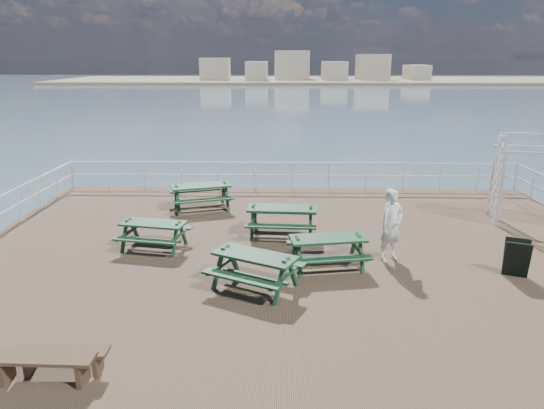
{
  "coord_description": "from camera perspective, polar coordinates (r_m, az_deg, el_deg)",
  "views": [
    {
      "loc": [
        -0.34,
        -11.96,
        5.09
      ],
      "look_at": [
        -0.65,
        1.07,
        1.1
      ],
      "focal_mm": 32.0,
      "sensor_mm": 36.0,
      "label": 1
    }
  ],
  "objects": [
    {
      "name": "ground",
      "position": [
        13.06,
        2.77,
        -6.66
      ],
      "size": [
        18.0,
        14.0,
        0.3
      ],
      "primitive_type": "cube",
      "color": "brown",
      "rests_on": "ground"
    },
    {
      "name": "sea_backdrop",
      "position": [
        146.7,
        6.61,
        14.71
      ],
      "size": [
        300.0,
        300.0,
        9.2
      ],
      "color": "#3B5364",
      "rests_on": "ground"
    },
    {
      "name": "railing",
      "position": [
        15.13,
        2.33,
        0.82
      ],
      "size": [
        17.77,
        13.76,
        1.1
      ],
      "color": "silver",
      "rests_on": "ground"
    },
    {
      "name": "picnic_table_a",
      "position": [
        13.7,
        -13.77,
        -2.86
      ],
      "size": [
        1.98,
        1.7,
        0.85
      ],
      "rotation": [
        0.0,
        0.0,
        -0.18
      ],
      "color": "#163E26",
      "rests_on": "ground"
    },
    {
      "name": "picnic_table_b",
      "position": [
        16.92,
        -8.34,
        1.53
      ],
      "size": [
        2.4,
        2.15,
        0.98
      ],
      "rotation": [
        0.0,
        0.0,
        0.31
      ],
      "color": "#163E26",
      "rests_on": "ground"
    },
    {
      "name": "picnic_table_c",
      "position": [
        14.25,
        1.18,
        -1.24
      ],
      "size": [
        2.11,
        1.74,
        0.98
      ],
      "rotation": [
        0.0,
        0.0,
        -0.06
      ],
      "color": "#163E26",
      "rests_on": "ground"
    },
    {
      "name": "picnic_table_d",
      "position": [
        11.08,
        -2.03,
        -6.94
      ],
      "size": [
        2.38,
        2.22,
        0.93
      ],
      "rotation": [
        0.0,
        0.0,
        -0.46
      ],
      "color": "#163E26",
      "rests_on": "ground"
    },
    {
      "name": "picnic_table_e",
      "position": [
        12.19,
        6.58,
        -4.8
      ],
      "size": [
        2.09,
        1.79,
        0.91
      ],
      "rotation": [
        0.0,
        0.0,
        0.17
      ],
      "color": "#163E26",
      "rests_on": "ground"
    },
    {
      "name": "flat_bench_near",
      "position": [
        9.13,
        -23.41,
        -15.98
      ],
      "size": [
        1.54,
        0.39,
        0.44
      ],
      "rotation": [
        0.0,
        0.0,
        0.01
      ],
      "color": "brown",
      "rests_on": "ground"
    },
    {
      "name": "flat_bench_far",
      "position": [
        9.0,
        -25.34,
        -16.5
      ],
      "size": [
        1.69,
        0.44,
        0.48
      ],
      "rotation": [
        0.0,
        0.0,
        -0.02
      ],
      "color": "brown",
      "rests_on": "ground"
    },
    {
      "name": "trellis_arbor",
      "position": [
        17.34,
        28.25,
        2.21
      ],
      "size": [
        2.47,
        1.61,
        2.85
      ],
      "rotation": [
        0.0,
        0.0,
        -0.18
      ],
      "color": "silver",
      "rests_on": "ground"
    },
    {
      "name": "sandwich_board",
      "position": [
        13.06,
        26.83,
        -5.71
      ],
      "size": [
        0.68,
        0.59,
        0.93
      ],
      "rotation": [
        0.0,
        0.0,
        -0.35
      ],
      "color": "black",
      "rests_on": "ground"
    },
    {
      "name": "person",
      "position": [
        12.78,
        13.88,
        -2.4
      ],
      "size": [
        0.83,
        0.74,
        1.9
      ],
      "primitive_type": "imported",
      "rotation": [
        0.0,
        0.0,
        0.52
      ],
      "color": "white",
      "rests_on": "ground"
    }
  ]
}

